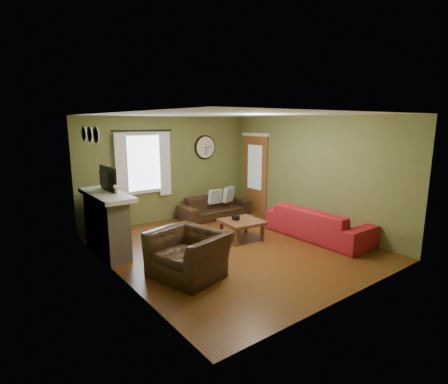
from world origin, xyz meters
TOP-DOWN VIEW (x-y plane):
  - floor at (0.00, 0.00)m, footprint 4.60×5.20m
  - ceiling at (0.00, 0.00)m, footprint 4.60×5.20m
  - wall_left at (-2.30, 0.00)m, footprint 0.00×5.20m
  - wall_right at (2.30, 0.00)m, footprint 0.00×5.20m
  - wall_back at (0.00, 2.60)m, footprint 4.60×0.00m
  - wall_front at (0.00, -2.60)m, footprint 4.60×0.00m
  - fireplace at (-2.10, 1.15)m, footprint 0.40×1.40m
  - firebox at (-1.91, 1.15)m, footprint 0.04×0.60m
  - mantel at (-2.07, 1.15)m, footprint 0.58×1.60m
  - tv at (-2.05, 1.30)m, footprint 0.08×0.60m
  - tv_screen at (-1.97, 1.30)m, footprint 0.02×0.62m
  - medallion_left at (-2.28, 0.80)m, footprint 0.28×0.28m
  - medallion_mid at (-2.28, 1.15)m, footprint 0.28×0.28m
  - medallion_right at (-2.28, 1.50)m, footprint 0.28×0.28m
  - window_pane at (-0.70, 2.58)m, footprint 1.00×0.02m
  - curtain_rod at (-0.70, 2.48)m, footprint 0.03×0.03m
  - curtain_left at (-1.25, 2.48)m, footprint 0.28×0.04m
  - curtain_right at (-0.15, 2.48)m, footprint 0.28×0.04m
  - wall_clock at (1.10, 2.55)m, footprint 0.64×0.06m
  - door at (2.27, 1.85)m, footprint 0.05×0.90m
  - bookshelf at (-1.78, 2.28)m, footprint 0.74×0.31m
  - book at (-1.82, 2.30)m, footprint 0.23×0.27m
  - sofa_brown at (1.04, 2.05)m, footprint 1.90×0.74m
  - pillow_left at (1.49, 2.04)m, footprint 0.41×0.26m
  - pillow_right at (1.05, 2.04)m, footprint 0.37×0.12m
  - sofa_red at (1.83, -0.67)m, footprint 0.90×2.31m
  - armchair at (-1.38, -0.61)m, footprint 1.26×1.36m
  - coffee_table at (0.45, 0.24)m, footprint 0.87×0.87m
  - tissue_box at (0.37, 0.34)m, footprint 0.14×0.14m
  - wine_glass_a at (-2.05, 0.62)m, footprint 0.07×0.07m
  - wine_glass_b at (-2.05, 0.69)m, footprint 0.07×0.07m

SIDE VIEW (x-z plane):
  - floor at x=0.00m, z-range 0.00..0.00m
  - coffee_table at x=0.45m, z-range 0.00..0.42m
  - sofa_brown at x=1.04m, z-range 0.00..0.55m
  - firebox at x=-1.91m, z-range 0.02..0.57m
  - sofa_red at x=1.83m, z-range 0.00..0.67m
  - armchair at x=-1.38m, z-range 0.00..0.74m
  - tissue_box at x=0.37m, z-range 0.35..0.45m
  - bookshelf at x=-1.78m, z-range 0.00..0.87m
  - fireplace at x=-2.10m, z-range 0.00..1.10m
  - pillow_left at x=1.49m, z-range 0.35..0.75m
  - pillow_right at x=1.05m, z-range 0.37..0.73m
  - book at x=-1.82m, z-range 0.95..0.97m
  - door at x=2.27m, z-range 0.00..2.10m
  - mantel at x=-2.07m, z-range 1.10..1.18m
  - wine_glass_a at x=-2.05m, z-range 1.18..1.37m
  - wine_glass_b at x=-2.05m, z-range 1.18..1.39m
  - wall_left at x=-2.30m, z-range 0.00..2.60m
  - wall_right at x=2.30m, z-range 0.00..2.60m
  - wall_back at x=0.00m, z-range 0.00..2.60m
  - wall_front at x=0.00m, z-range 0.00..2.60m
  - tv at x=-2.05m, z-range 1.18..1.53m
  - tv_screen at x=-1.97m, z-range 1.23..1.59m
  - curtain_left at x=-1.25m, z-range 0.67..2.23m
  - curtain_right at x=-0.15m, z-range 0.67..2.23m
  - window_pane at x=-0.70m, z-range 0.85..2.15m
  - wall_clock at x=1.10m, z-range 1.48..2.12m
  - medallion_left at x=-2.28m, z-range 2.24..2.26m
  - medallion_mid at x=-2.28m, z-range 2.24..2.26m
  - medallion_right at x=-2.28m, z-range 2.24..2.26m
  - curtain_rod at x=-0.70m, z-range 1.52..3.02m
  - ceiling at x=0.00m, z-range 2.60..2.60m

